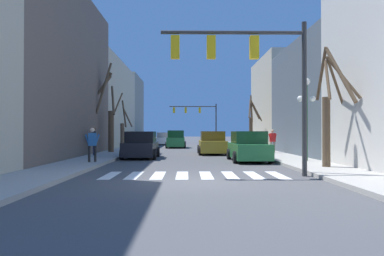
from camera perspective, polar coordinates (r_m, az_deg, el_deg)
The scene contains 22 objects.
ground_plane at distance 12.26m, azimuth 0.51°, elevation -8.26°, with size 240.00×240.00×0.00m, color #4C4C4F.
sidewalk_left at distance 13.32m, azimuth -24.17°, elevation -7.27°, with size 2.41×90.00×0.15m.
sidewalk_right at distance 13.55m, azimuth 24.75°, elevation -7.15°, with size 2.41×90.00×0.15m.
building_row_left at distance 30.84m, azimuth -18.73°, elevation 5.99°, with size 6.00×49.63×12.90m.
building_row_right at distance 23.84m, azimuth 24.33°, elevation 8.72°, with size 6.00×34.40×13.65m.
crosswalk_stripes at distance 14.20m, azimuth 0.33°, elevation -7.20°, with size 6.75×2.60×0.01m.
traffic_signal_near at distance 14.14m, azimuth 8.84°, elevation 9.77°, with size 5.39×0.28×5.70m.
traffic_signal_far at distance 55.56m, azimuth 0.94°, elevation 2.18°, with size 7.04×0.28×5.82m.
street_lamp_right_corner at distance 20.10m, azimuth 17.05°, elevation 3.78°, with size 0.95×0.36×4.25m.
car_driving_away_lane at distance 27.44m, azimuth 3.11°, elevation -2.38°, with size 2.09×4.44×1.68m.
car_at_intersection at distance 21.09m, azimuth 8.60°, elevation -2.92°, with size 2.07×4.70×1.67m.
car_parked_left_mid at distance 23.49m, azimuth -7.79°, elevation -2.69°, with size 2.11×4.34×1.66m.
car_parked_left_near at distance 38.50m, azimuth -2.45°, elevation -1.80°, with size 2.02×4.38×1.78m.
car_parked_right_mid at distance 47.38m, azimuth -4.22°, elevation -1.68°, with size 2.16×4.49×1.57m.
car_driving_toward_lane at distance 46.73m, azimuth 3.38°, elevation -1.72°, with size 2.15×4.33×1.54m.
pedestrian_waiting_at_curb at distance 27.30m, azimuth 12.18°, elevation -1.65°, with size 0.69×0.36×1.66m.
pedestrian_crossing_street at distance 24.70m, azimuth -14.71°, elevation -1.55°, with size 0.31×0.78×1.80m.
pedestrian_on_right_sidewalk at distance 19.06m, azimuth -14.96°, elevation -2.03°, with size 0.71×0.34×1.69m.
street_tree_right_near at distance 29.67m, azimuth -10.59°, elevation -0.15°, with size 1.74×1.45×4.54m.
street_tree_left_far at distance 33.31m, azimuth 9.08°, elevation 0.69°, with size 1.62×2.81×4.71m.
street_tree_right_far at distance 16.93m, azimuth 20.20°, elevation 2.63°, with size 1.57×2.66×5.15m.
street_tree_left_mid at distance 28.37m, azimuth -12.83°, elevation 2.25°, with size 2.52×2.59×6.65m.
Camera 1 is at (-0.27, -12.15, 1.63)m, focal length 35.00 mm.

